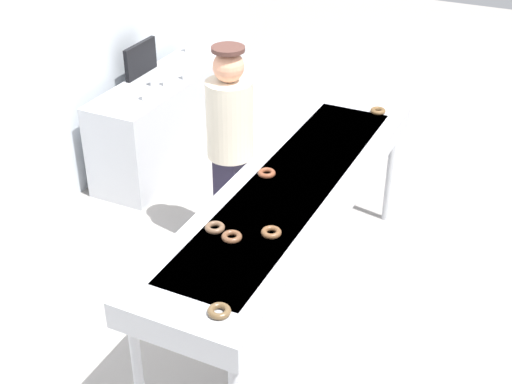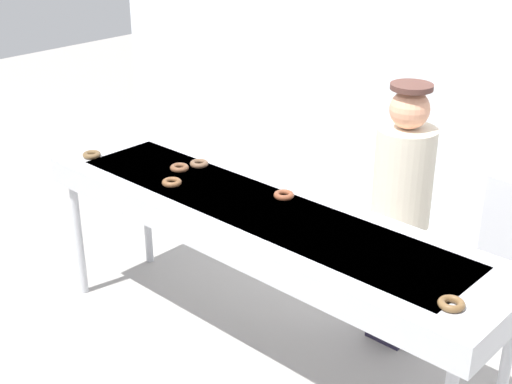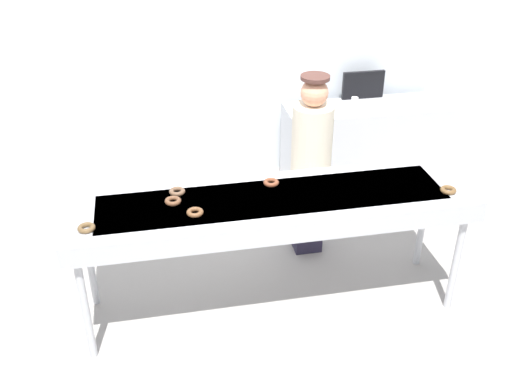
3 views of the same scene
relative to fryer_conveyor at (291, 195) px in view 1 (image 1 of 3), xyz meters
The scene contains 16 objects.
ground_plane 0.91m from the fryer_conveyor, ahead, with size 16.00×16.00×0.00m, color #9E9993.
fryer_conveyor is the anchor object (origin of this frame).
chocolate_donut_0 1.31m from the fryer_conveyor, behind, with size 0.12×0.12×0.03m, color brown.
chocolate_donut_1 0.72m from the fryer_conveyor, behind, with size 0.12×0.12×0.03m, color brown.
chocolate_donut_2 0.21m from the fryer_conveyor, 81.53° to the left, with size 0.12×0.12×0.03m, color brown.
chocolate_donut_3 0.59m from the fryer_conveyor, 167.80° to the right, with size 0.12×0.12×0.03m, color brown.
chocolate_donut_4 1.28m from the fryer_conveyor, ahead, with size 0.12×0.12×0.03m, color brown.
chocolate_donut_5 0.70m from the fryer_conveyor, 164.47° to the left, with size 0.12×0.12×0.03m, color brown.
worker_baker 0.85m from the fryer_conveyor, 55.16° to the left, with size 0.34×0.34×1.64m.
prep_counter 2.43m from the fryer_conveyor, 52.46° to the left, with size 1.76×0.55×0.84m, color #B7BABF.
paper_cup_0 2.26m from the fryer_conveyor, 55.60° to the left, with size 0.07×0.07×0.11m, color white.
paper_cup_1 2.21m from the fryer_conveyor, 53.06° to the left, with size 0.07×0.07×0.11m, color white.
paper_cup_2 2.01m from the fryer_conveyor, 60.76° to the left, with size 0.07×0.07×0.11m, color white.
paper_cup_3 2.28m from the fryer_conveyor, 47.82° to the left, with size 0.07×0.07×0.11m, color white.
paper_cup_4 2.97m from the fryer_conveyor, 43.34° to the left, with size 0.07×0.07×0.11m, color white.
menu_display 2.57m from the fryer_conveyor, 55.53° to the left, with size 0.45×0.04×0.30m, color black.
Camera 1 is at (-3.55, -1.47, 3.26)m, focal length 49.30 mm.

